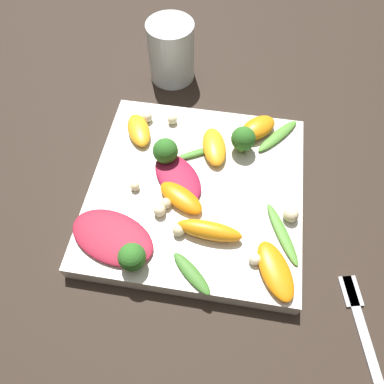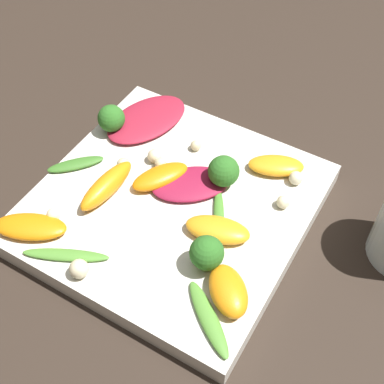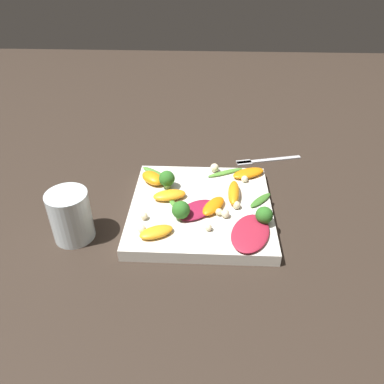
{
  "view_description": "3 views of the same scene",
  "coord_description": "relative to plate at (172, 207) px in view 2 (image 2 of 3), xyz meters",
  "views": [
    {
      "loc": [
        -0.04,
        0.26,
        0.44
      ],
      "look_at": [
        0.0,
        0.02,
        0.04
      ],
      "focal_mm": 35.0,
      "sensor_mm": 36.0,
      "label": 1
    },
    {
      "loc": [
        -0.3,
        -0.2,
        0.47
      ],
      "look_at": [
        0.01,
        -0.02,
        0.03
      ],
      "focal_mm": 50.0,
      "sensor_mm": 36.0,
      "label": 2
    },
    {
      "loc": [
        0.59,
        0.01,
        0.47
      ],
      "look_at": [
        -0.01,
        -0.02,
        0.05
      ],
      "focal_mm": 35.0,
      "sensor_mm": 36.0,
      "label": 3
    }
  ],
  "objects": [
    {
      "name": "ground_plane",
      "position": [
        0.0,
        0.0,
        -0.01
      ],
      "size": [
        2.4,
        2.4,
        0.0
      ],
      "primitive_type": "plane",
      "color": "#2D231C"
    },
    {
      "name": "plate",
      "position": [
        0.0,
        0.0,
        0.0
      ],
      "size": [
        0.28,
        0.28,
        0.02
      ],
      "color": "silver",
      "rests_on": "ground_plane"
    },
    {
      "name": "radicchio_leaf_0",
      "position": [
        0.03,
        -0.01,
        0.02
      ],
      "size": [
        0.09,
        0.1,
        0.01
      ],
      "color": "maroon",
      "rests_on": "plate"
    },
    {
      "name": "radicchio_leaf_1",
      "position": [
        0.09,
        0.09,
        0.02
      ],
      "size": [
        0.12,
        0.1,
        0.01
      ],
      "color": "maroon",
      "rests_on": "plate"
    },
    {
      "name": "orange_segment_0",
      "position": [
        0.1,
        -0.08,
        0.02
      ],
      "size": [
        0.05,
        0.07,
        0.01
      ],
      "color": "orange",
      "rests_on": "plate"
    },
    {
      "name": "orange_segment_1",
      "position": [
        -0.03,
        0.07,
        0.02
      ],
      "size": [
        0.08,
        0.03,
        0.02
      ],
      "color": "orange",
      "rests_on": "plate"
    },
    {
      "name": "orange_segment_2",
      "position": [
        -0.02,
        -0.06,
        0.02
      ],
      "size": [
        0.05,
        0.07,
        0.02
      ],
      "color": "orange",
      "rests_on": "plate"
    },
    {
      "name": "orange_segment_3",
      "position": [
        0.02,
        0.02,
        0.02
      ],
      "size": [
        0.07,
        0.06,
        0.02
      ],
      "color": "orange",
      "rests_on": "plate"
    },
    {
      "name": "orange_segment_4",
      "position": [
        -0.11,
        0.1,
        0.02
      ],
      "size": [
        0.06,
        0.08,
        0.01
      ],
      "color": "orange",
      "rests_on": "plate"
    },
    {
      "name": "orange_segment_5",
      "position": [
        -0.07,
        -0.11,
        0.02
      ],
      "size": [
        0.06,
        0.06,
        0.02
      ],
      "color": "orange",
      "rests_on": "plate"
    },
    {
      "name": "broccoli_floret_0",
      "position": [
        0.05,
        0.12,
        0.03
      ],
      "size": [
        0.03,
        0.03,
        0.04
      ],
      "color": "#7A9E51",
      "rests_on": "plate"
    },
    {
      "name": "broccoli_floret_1",
      "position": [
        -0.05,
        -0.07,
        0.03
      ],
      "size": [
        0.03,
        0.03,
        0.04
      ],
      "color": "#7A9E51",
      "rests_on": "plate"
    },
    {
      "name": "broccoli_floret_2",
      "position": [
        0.05,
        -0.04,
        0.03
      ],
      "size": [
        0.03,
        0.03,
        0.04
      ],
      "color": "#7A9E51",
      "rests_on": "plate"
    },
    {
      "name": "arugula_sprig_0",
      "position": [
        -0.1,
        -0.1,
        0.02
      ],
      "size": [
        0.06,
        0.07,
        0.01
      ],
      "color": "#518E33",
      "rests_on": "plate"
    },
    {
      "name": "arugula_sprig_1",
      "position": [
        -0.11,
        0.05,
        0.02
      ],
      "size": [
        0.05,
        0.08,
        0.01
      ],
      "color": "#518E33",
      "rests_on": "plate"
    },
    {
      "name": "arugula_sprig_2",
      "position": [
        -0.01,
        0.12,
        0.02
      ],
      "size": [
        0.06,
        0.05,
        0.01
      ],
      "color": "#3D7528",
      "rests_on": "plate"
    },
    {
      "name": "arugula_sprig_3",
      "position": [
        0.01,
        -0.05,
        0.02
      ],
      "size": [
        0.07,
        0.04,
        0.01
      ],
      "color": "#47842D",
      "rests_on": "plate"
    },
    {
      "name": "macadamia_nut_0",
      "position": [
        0.04,
        0.05,
        0.02
      ],
      "size": [
        0.02,
        0.02,
        0.02
      ],
      "color": "beige",
      "rests_on": "plate"
    },
    {
      "name": "macadamia_nut_1",
      "position": [
        0.08,
        0.02,
        0.02
      ],
      "size": [
        0.01,
        0.01,
        0.01
      ],
      "color": "beige",
      "rests_on": "plate"
    },
    {
      "name": "macadamia_nut_2",
      "position": [
        0.01,
        0.07,
        0.02
      ],
      "size": [
        0.02,
        0.02,
        0.02
      ],
      "color": "beige",
      "rests_on": "plate"
    },
    {
      "name": "macadamia_nut_3",
      "position": [
        -0.12,
        0.03,
        0.02
      ],
      "size": [
        0.02,
        0.02,
        0.02
      ],
      "color": "beige",
      "rests_on": "plate"
    },
    {
      "name": "macadamia_nut_4",
      "position": [
        0.09,
        -0.1,
        0.02
      ],
      "size": [
        0.02,
        0.02,
        0.02
      ],
      "color": "beige",
      "rests_on": "plate"
    },
    {
      "name": "macadamia_nut_5",
      "position": [
        0.03,
        0.04,
        0.02
      ],
      "size": [
        0.01,
        0.01,
        0.01
      ],
      "color": "beige",
      "rests_on": "plate"
    },
    {
      "name": "macadamia_nut_6",
      "position": [
        -0.08,
        0.09,
        0.02
      ],
      "size": [
        0.01,
        0.01,
        0.01
      ],
      "color": "beige",
      "rests_on": "plate"
    },
    {
      "name": "macadamia_nut_7",
      "position": [
        0.05,
        -0.11,
        0.02
      ],
      "size": [
        0.01,
        0.01,
        0.01
      ],
      "color": "beige",
      "rests_on": "plate"
    }
  ]
}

